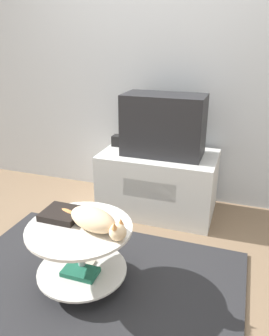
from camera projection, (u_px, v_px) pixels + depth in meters
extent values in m
plane|color=#7F664C|center=(97.00, 280.00, 2.19)|extent=(12.00, 12.00, 0.00)
cube|color=silver|center=(159.00, 62.00, 2.97)|extent=(8.00, 0.05, 2.60)
cube|color=#28282B|center=(97.00, 279.00, 2.18)|extent=(1.89, 1.21, 0.02)
cube|color=silver|center=(158.00, 182.00, 2.98)|extent=(1.01, 0.60, 0.56)
cube|color=silver|center=(149.00, 190.00, 2.70)|extent=(0.45, 0.01, 0.16)
cube|color=#232326|center=(164.00, 125.00, 2.76)|extent=(0.68, 0.36, 0.52)
cube|color=black|center=(158.00, 129.00, 2.61)|extent=(0.58, 0.01, 0.40)
cube|color=black|center=(118.00, 141.00, 3.06)|extent=(0.10, 0.10, 0.10)
cylinder|color=#B2B2B7|center=(83.00, 281.00, 2.14)|extent=(0.27, 0.27, 0.01)
cylinder|color=#B7B7BC|center=(81.00, 257.00, 2.06)|extent=(0.04, 0.04, 0.40)
cylinder|color=silver|center=(82.00, 269.00, 2.10)|extent=(0.57, 0.57, 0.01)
cylinder|color=silver|center=(79.00, 228.00, 1.99)|extent=(0.65, 0.65, 0.02)
cube|color=#1E664C|center=(80.00, 272.00, 2.05)|extent=(0.22, 0.13, 0.03)
cube|color=beige|center=(82.00, 264.00, 2.13)|extent=(0.14, 0.13, 0.01)
cube|color=black|center=(62.00, 214.00, 2.08)|extent=(0.24, 0.21, 0.04)
ellipsoid|color=beige|center=(93.00, 219.00, 1.94)|extent=(0.37, 0.27, 0.13)
sphere|color=beige|center=(118.00, 232.00, 1.83)|extent=(0.10, 0.10, 0.10)
cone|color=#D18447|center=(121.00, 222.00, 1.83)|extent=(0.04, 0.04, 0.04)
cone|color=#D18447|center=(114.00, 226.00, 1.79)|extent=(0.04, 0.04, 0.04)
ellipsoid|color=#D18447|center=(69.00, 213.00, 2.08)|extent=(0.16, 0.09, 0.04)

